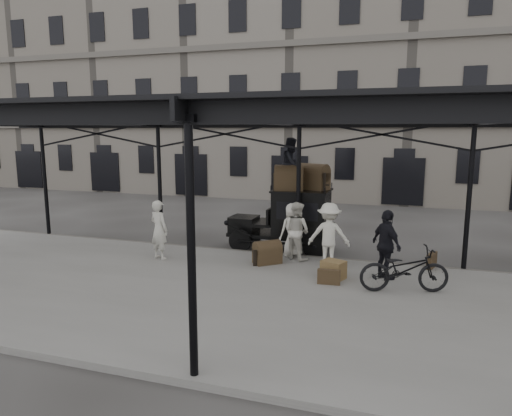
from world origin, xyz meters
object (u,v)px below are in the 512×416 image
(bicycle, at_px, (404,269))
(steamer_trunk_platform, at_px, (267,254))
(taxi, at_px, (293,217))
(porter_left, at_px, (159,230))
(steamer_trunk_roof_near, at_px, (289,180))
(porter_official, at_px, (386,245))

(bicycle, xyz_separation_m, steamer_trunk_platform, (-3.98, 1.33, -0.28))
(taxi, distance_m, porter_left, 4.57)
(taxi, height_order, steamer_trunk_roof_near, steamer_trunk_roof_near)
(porter_official, bearing_deg, taxi, 12.08)
(bicycle, height_order, steamer_trunk_roof_near, steamer_trunk_roof_near)
(steamer_trunk_roof_near, bearing_deg, taxi, 61.16)
(porter_left, xyz_separation_m, porter_official, (6.89, 0.11, 0.02))
(steamer_trunk_platform, bearing_deg, bicycle, -59.79)
(porter_left, height_order, porter_official, porter_official)
(porter_left, relative_size, steamer_trunk_roof_near, 1.94)
(bicycle, bearing_deg, porter_left, 68.06)
(porter_official, distance_m, bicycle, 1.08)
(bicycle, xyz_separation_m, steamer_trunk_roof_near, (-3.79, 3.27, 1.80))
(taxi, xyz_separation_m, porter_official, (3.23, -2.62, -0.09))
(porter_official, xyz_separation_m, steamer_trunk_roof_near, (-3.31, 2.37, 1.43))
(taxi, bearing_deg, porter_left, -143.24)
(taxi, relative_size, bicycle, 1.65)
(porter_left, xyz_separation_m, bicycle, (7.37, -0.78, -0.36))
(porter_left, distance_m, steamer_trunk_platform, 3.49)
(porter_left, bearing_deg, steamer_trunk_roof_near, -125.32)
(porter_left, height_order, steamer_trunk_roof_near, steamer_trunk_roof_near)
(taxi, relative_size, steamer_trunk_roof_near, 3.78)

